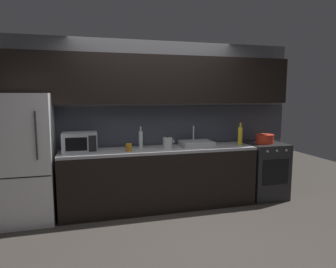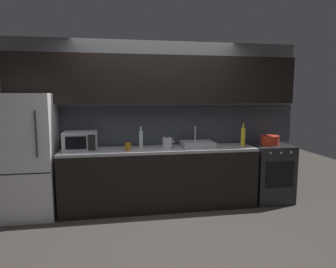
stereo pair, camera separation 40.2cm
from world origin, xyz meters
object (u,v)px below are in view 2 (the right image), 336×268
(oven_range, at_px, (269,173))
(wine_bottle_clear, at_px, (141,139))
(refrigerator, at_px, (30,156))
(cooking_pot, at_px, (270,140))
(microwave, at_px, (81,141))
(wine_bottle_yellow, at_px, (243,137))
(mug_amber, at_px, (128,147))
(kettle, at_px, (167,143))

(oven_range, distance_m, wine_bottle_clear, 2.12)
(refrigerator, xyz_separation_m, oven_range, (3.57, -0.00, -0.40))
(cooking_pot, bearing_deg, microwave, 179.64)
(microwave, distance_m, wine_bottle_yellow, 2.41)
(microwave, bearing_deg, wine_bottle_yellow, -1.48)
(microwave, distance_m, mug_amber, 0.67)
(wine_bottle_yellow, height_order, wine_bottle_clear, wine_bottle_yellow)
(microwave, xyz_separation_m, wine_bottle_yellow, (2.41, -0.06, 0.01))
(wine_bottle_yellow, xyz_separation_m, mug_amber, (-1.75, -0.06, -0.09))
(wine_bottle_clear, bearing_deg, refrigerator, -176.99)
(microwave, height_order, wine_bottle_clear, wine_bottle_clear)
(microwave, height_order, mug_amber, microwave)
(wine_bottle_yellow, relative_size, cooking_pot, 1.22)
(refrigerator, relative_size, kettle, 9.21)
(mug_amber, bearing_deg, wine_bottle_yellow, 2.00)
(refrigerator, distance_m, wine_bottle_yellow, 3.09)
(oven_range, distance_m, wine_bottle_yellow, 0.77)
(oven_range, relative_size, wine_bottle_clear, 2.81)
(wine_bottle_clear, height_order, cooking_pot, wine_bottle_clear)
(wine_bottle_clear, bearing_deg, oven_range, -2.31)
(refrigerator, xyz_separation_m, wine_bottle_yellow, (3.09, -0.04, 0.19))
(microwave, distance_m, cooking_pot, 2.87)
(oven_range, bearing_deg, microwave, 179.61)
(mug_amber, bearing_deg, wine_bottle_clear, 42.65)
(refrigerator, relative_size, mug_amber, 16.09)
(kettle, relative_size, cooking_pot, 0.65)
(oven_range, bearing_deg, kettle, -178.26)
(oven_range, bearing_deg, refrigerator, 179.98)
(microwave, relative_size, wine_bottle_clear, 1.44)
(refrigerator, bearing_deg, mug_amber, -4.49)
(refrigerator, height_order, microwave, refrigerator)
(oven_range, height_order, cooking_pot, cooking_pot)
(oven_range, xyz_separation_m, wine_bottle_clear, (-2.03, 0.08, 0.58))
(microwave, relative_size, cooking_pot, 1.62)
(refrigerator, bearing_deg, kettle, -1.55)
(microwave, relative_size, wine_bottle_yellow, 1.32)
(kettle, xyz_separation_m, mug_amber, (-0.58, -0.05, -0.03))
(oven_range, height_order, kettle, kettle)
(refrigerator, relative_size, microwave, 3.70)
(oven_range, bearing_deg, mug_amber, -177.35)
(refrigerator, relative_size, wine_bottle_clear, 5.31)
(kettle, bearing_deg, wine_bottle_yellow, 0.39)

